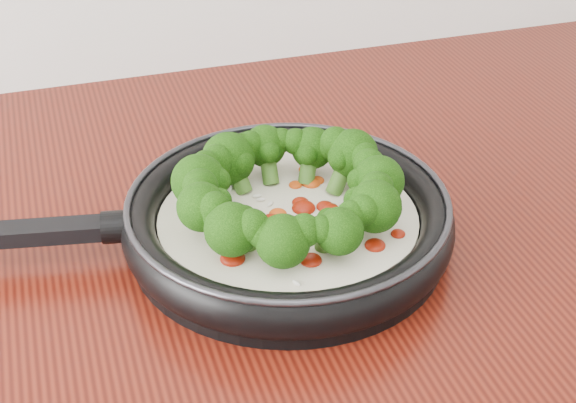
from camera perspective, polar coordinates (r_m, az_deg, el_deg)
name	(u,v)px	position (r m, az deg, el deg)	size (l,w,h in m)	color
skillet	(285,213)	(0.81, -0.22, -0.82)	(0.52, 0.37, 0.09)	black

